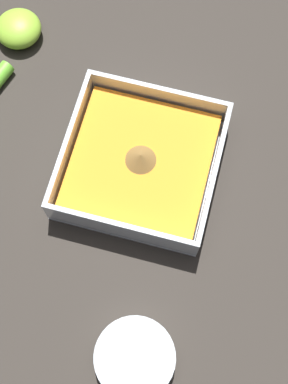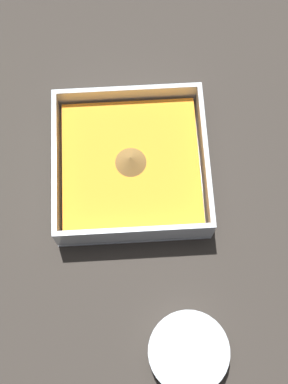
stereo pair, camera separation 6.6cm
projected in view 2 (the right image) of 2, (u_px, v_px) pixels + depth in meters
The scene contains 3 objects.
ground_plane at pixel (146, 204), 0.68m from camera, with size 4.00×4.00×0.00m, color #332D28.
square_dish at pixel (131, 166), 0.68m from camera, with size 0.19×0.19×0.05m.
spice_bowl at pixel (188, 352), 0.61m from camera, with size 0.09×0.09×0.03m.
Camera 2 is at (-0.01, -0.20, 0.65)m, focal length 50.00 mm.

